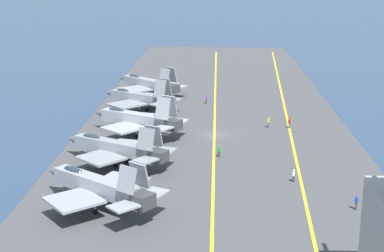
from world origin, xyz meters
The scene contains 15 objects.
ground_plane centered at (0.00, 0.00, 0.00)m, with size 2000.00×2000.00×0.00m, color navy.
carrier_deck centered at (0.00, 0.00, 0.20)m, with size 204.46×44.13×0.40m, color #424244.
deck_stripe_foul_line centered at (0.00, -12.13, 0.40)m, with size 184.02×0.36×0.01m, color yellow.
deck_stripe_centerline centered at (0.00, 0.00, 0.40)m, with size 184.02×0.36×0.01m, color yellow.
parked_jet_nearest centered at (-29.99, 12.69, 3.12)m, with size 13.44×15.47×6.36m.
parked_jet_second centered at (-14.99, 13.20, 2.78)m, with size 12.62×16.44×6.10m.
parked_jet_third centered at (-0.92, 12.21, 3.09)m, with size 13.14×16.21×6.93m.
parked_jet_fourth centered at (14.49, 13.76, 3.04)m, with size 13.39×15.47×6.69m.
parked_jet_fifth centered at (29.11, 13.94, 2.74)m, with size 14.72×15.88×6.38m.
crew_green_vest centered at (-11.33, -0.75, 1.31)m, with size 0.46×0.40×1.67m.
crew_red_vest centered at (4.23, -12.36, 1.39)m, with size 0.46×0.45×1.80m.
crew_yellow_vest centered at (4.40, -8.93, 1.36)m, with size 0.43×0.35×1.75m.
crew_white_vest centered at (-20.72, -9.99, 1.31)m, with size 0.42×0.33×1.66m.
crew_purple_vest centered at (21.38, 1.72, 1.39)m, with size 0.31×0.41×1.80m.
crew_blue_vest centered at (-29.13, -15.82, 1.39)m, with size 0.44×0.46×1.79m.
Camera 1 is at (-89.96, -0.29, 26.61)m, focal length 55.00 mm.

